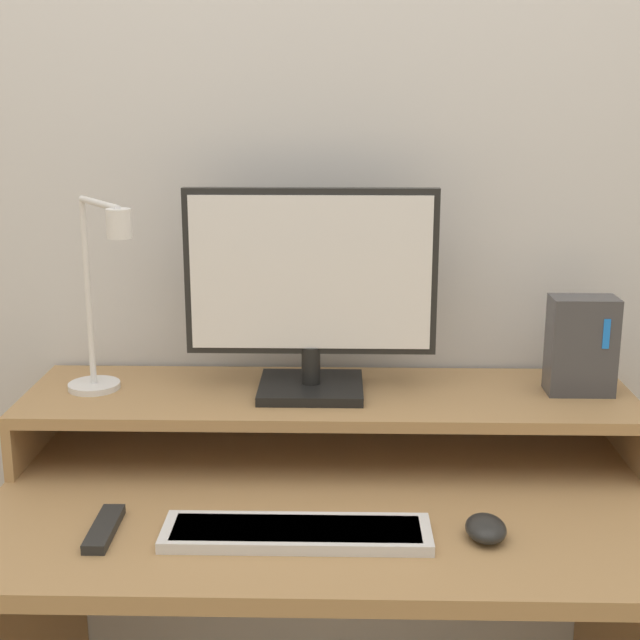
% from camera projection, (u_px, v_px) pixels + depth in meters
% --- Properties ---
extents(wall_back, '(6.00, 0.05, 2.50)m').
position_uv_depth(wall_back, '(331.00, 192.00, 1.81)').
color(wall_back, silver).
rests_on(wall_back, ground_plane).
extents(desk, '(1.16, 0.69, 0.77)m').
position_uv_depth(desk, '(327.00, 607.00, 1.62)').
color(desk, '#A87F51').
rests_on(desk, ground_plane).
extents(monitor_shelf, '(1.16, 0.32, 0.12)m').
position_uv_depth(monitor_shelf, '(329.00, 401.00, 1.72)').
color(monitor_shelf, '#A87F51').
rests_on(monitor_shelf, desk).
extents(monitor, '(0.47, 0.18, 0.39)m').
position_uv_depth(monitor, '(311.00, 289.00, 1.66)').
color(monitor, black).
rests_on(monitor, monitor_shelf).
extents(desk_lamp, '(0.17, 0.22, 0.38)m').
position_uv_depth(desk_lamp, '(101.00, 306.00, 1.64)').
color(desk_lamp, silver).
rests_on(desk_lamp, monitor_shelf).
extents(router_dock, '(0.12, 0.07, 0.19)m').
position_uv_depth(router_dock, '(581.00, 345.00, 1.69)').
color(router_dock, '#3D3D42').
rests_on(router_dock, monitor_shelf).
extents(keyboard, '(0.42, 0.11, 0.02)m').
position_uv_depth(keyboard, '(297.00, 532.00, 1.40)').
color(keyboard, silver).
rests_on(keyboard, desk).
extents(mouse, '(0.06, 0.09, 0.03)m').
position_uv_depth(mouse, '(486.00, 528.00, 1.40)').
color(mouse, black).
rests_on(mouse, desk).
extents(remote_control, '(0.04, 0.14, 0.02)m').
position_uv_depth(remote_control, '(104.00, 529.00, 1.41)').
color(remote_control, black).
rests_on(remote_control, desk).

